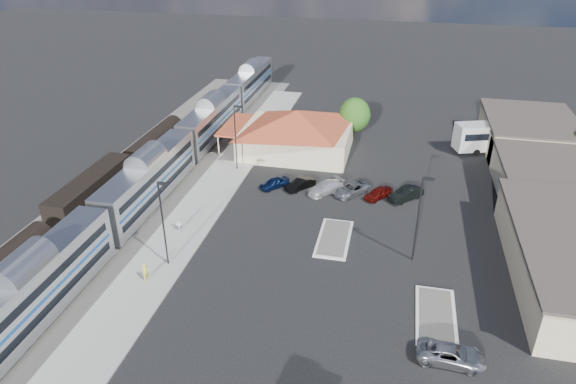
# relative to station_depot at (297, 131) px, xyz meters

# --- Properties ---
(ground) EXTENTS (280.00, 280.00, 0.00)m
(ground) POSITION_rel_station_depot_xyz_m (4.56, -24.00, -3.13)
(ground) COLOR black
(ground) RESTS_ON ground
(railbed) EXTENTS (16.00, 100.00, 0.12)m
(railbed) POSITION_rel_station_depot_xyz_m (-16.44, -16.00, -3.07)
(railbed) COLOR #4C4944
(railbed) RESTS_ON ground
(platform) EXTENTS (5.50, 92.00, 0.18)m
(platform) POSITION_rel_station_depot_xyz_m (-7.44, -18.00, -3.04)
(platform) COLOR gray
(platform) RESTS_ON ground
(passenger_train) EXTENTS (3.00, 104.00, 5.55)m
(passenger_train) POSITION_rel_station_depot_xyz_m (-13.44, -19.00, -0.26)
(passenger_train) COLOR silver
(passenger_train) RESTS_ON ground
(freight_cars) EXTENTS (2.80, 46.00, 4.00)m
(freight_cars) POSITION_rel_station_depot_xyz_m (-19.44, -21.43, -1.21)
(freight_cars) COLOR black
(freight_cars) RESTS_ON ground
(station_depot) EXTENTS (18.35, 12.24, 6.20)m
(station_depot) POSITION_rel_station_depot_xyz_m (0.00, 0.00, 0.00)
(station_depot) COLOR beige
(station_depot) RESTS_ON ground
(buildings_east) EXTENTS (14.40, 51.40, 4.80)m
(buildings_east) POSITION_rel_station_depot_xyz_m (32.56, -9.72, -0.86)
(buildings_east) COLOR #C6B28C
(buildings_east) RESTS_ON ground
(traffic_island_south) EXTENTS (3.30, 7.50, 0.21)m
(traffic_island_south) POSITION_rel_station_depot_xyz_m (8.56, -22.00, -3.03)
(traffic_island_south) COLOR silver
(traffic_island_south) RESTS_ON ground
(traffic_island_north) EXTENTS (3.30, 7.50, 0.21)m
(traffic_island_north) POSITION_rel_station_depot_xyz_m (18.56, -32.00, -3.03)
(traffic_island_north) COLOR silver
(traffic_island_north) RESTS_ON ground
(lamp_plat_s) EXTENTS (1.08, 0.25, 9.00)m
(lamp_plat_s) POSITION_rel_station_depot_xyz_m (-6.34, -30.00, 2.21)
(lamp_plat_s) COLOR black
(lamp_plat_s) RESTS_ON ground
(lamp_plat_n) EXTENTS (1.08, 0.25, 9.00)m
(lamp_plat_n) POSITION_rel_station_depot_xyz_m (-6.34, -8.00, 2.21)
(lamp_plat_n) COLOR black
(lamp_plat_n) RESTS_ON ground
(lamp_lot) EXTENTS (1.08, 0.25, 9.00)m
(lamp_lot) POSITION_rel_station_depot_xyz_m (16.66, -24.00, 2.21)
(lamp_lot) COLOR black
(lamp_lot) RESTS_ON ground
(tree_depot) EXTENTS (4.71, 4.71, 6.63)m
(tree_depot) POSITION_rel_station_depot_xyz_m (7.56, 6.00, 0.89)
(tree_depot) COLOR #382314
(tree_depot) RESTS_ON ground
(suv) EXTENTS (5.22, 2.61, 1.42)m
(suv) POSITION_rel_station_depot_xyz_m (19.43, -36.90, -2.42)
(suv) COLOR #A2A5AA
(suv) RESTS_ON ground
(coach_bus) EXTENTS (13.44, 6.97, 4.24)m
(coach_bus) POSITION_rel_station_depot_xyz_m (28.56, 6.43, -0.69)
(coach_bus) COLOR white
(coach_bus) RESTS_ON ground
(person_a) EXTENTS (0.62, 0.77, 1.83)m
(person_a) POSITION_rel_station_depot_xyz_m (-7.25, -32.92, -2.03)
(person_a) COLOR #CDCF40
(person_a) RESTS_ON platform
(person_b) EXTENTS (0.74, 0.89, 1.64)m
(person_b) POSITION_rel_station_depot_xyz_m (-7.84, -24.12, -2.13)
(person_b) COLOR white
(person_b) RESTS_ON platform
(parked_car_a) EXTENTS (3.82, 3.90, 1.33)m
(parked_car_a) POSITION_rel_station_depot_xyz_m (-0.34, -11.89, -2.47)
(parked_car_a) COLOR #0D1C44
(parked_car_a) RESTS_ON ground
(parked_car_b) EXTENTS (3.65, 4.04, 1.34)m
(parked_car_b) POSITION_rel_station_depot_xyz_m (2.86, -11.59, -2.46)
(parked_car_b) COLOR black
(parked_car_b) RESTS_ON ground
(parked_car_c) EXTENTS (4.68, 5.00, 1.42)m
(parked_car_c) POSITION_rel_station_depot_xyz_m (6.06, -11.89, -2.42)
(parked_car_c) COLOR silver
(parked_car_c) RESTS_ON ground
(parked_car_d) EXTENTS (4.85, 5.20, 1.36)m
(parked_car_d) POSITION_rel_station_depot_xyz_m (9.26, -11.59, -2.45)
(parked_car_d) COLOR gray
(parked_car_d) RESTS_ON ground
(parked_car_e) EXTENTS (3.66, 4.00, 1.32)m
(parked_car_e) POSITION_rel_station_depot_xyz_m (12.46, -11.89, -2.47)
(parked_car_e) COLOR maroon
(parked_car_e) RESTS_ON ground
(parked_car_f) EXTENTS (4.32, 4.43, 1.51)m
(parked_car_f) POSITION_rel_station_depot_xyz_m (15.66, -11.59, -2.38)
(parked_car_f) COLOR black
(parked_car_f) RESTS_ON ground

